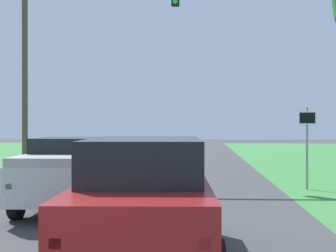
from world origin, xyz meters
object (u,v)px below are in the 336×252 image
object	(u,v)px
pickup_truck_lead	(73,171)
keep_moving_sign	(307,137)
traffic_light	(65,42)
red_suv_near	(144,197)

from	to	relation	value
pickup_truck_lead	keep_moving_sign	world-z (taller)	keep_moving_sign
pickup_truck_lead	traffic_light	xyz separation A→B (m)	(-2.27, 7.43, 4.65)
red_suv_near	traffic_light	distance (m)	13.92
red_suv_near	traffic_light	world-z (taller)	traffic_light
pickup_truck_lead	red_suv_near	bearing A→B (deg)	-63.21
pickup_truck_lead	traffic_light	distance (m)	9.05
red_suv_near	keep_moving_sign	xyz separation A→B (m)	(4.51, 9.03, 0.73)
pickup_truck_lead	traffic_light	bearing A→B (deg)	107.02
traffic_light	keep_moving_sign	bearing A→B (deg)	-19.33
pickup_truck_lead	keep_moving_sign	xyz separation A→B (m)	(6.95, 4.19, 0.79)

